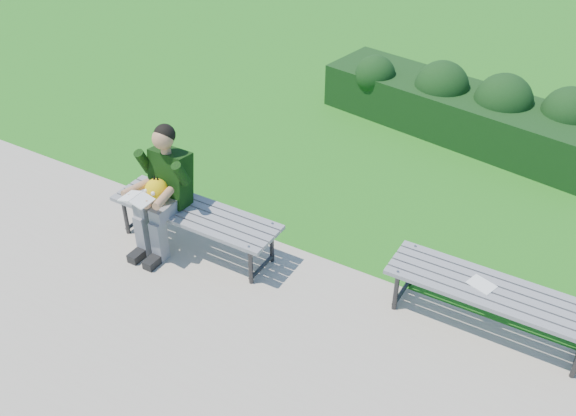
# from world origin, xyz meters

# --- Properties ---
(ground) EXTENTS (80.00, 80.00, 0.00)m
(ground) POSITION_xyz_m (0.00, 0.00, 0.00)
(ground) COLOR #207B1A
(ground) RESTS_ON ground
(walkway) EXTENTS (30.00, 3.50, 0.02)m
(walkway) POSITION_xyz_m (0.00, -1.75, 0.01)
(walkway) COLOR beige
(walkway) RESTS_ON ground
(hedge) EXTENTS (3.99, 1.65, 0.94)m
(hedge) POSITION_xyz_m (0.42, 3.31, 0.40)
(hedge) COLOR #184016
(hedge) RESTS_ON ground
(bench_left) EXTENTS (1.80, 0.50, 0.46)m
(bench_left) POSITION_xyz_m (-1.19, -0.49, 0.42)
(bench_left) COLOR gray
(bench_left) RESTS_ON walkway
(bench_right) EXTENTS (1.80, 0.50, 0.46)m
(bench_right) POSITION_xyz_m (1.69, -0.12, 0.42)
(bench_right) COLOR gray
(bench_right) RESTS_ON walkway
(seated_boy) EXTENTS (0.56, 0.76, 1.31)m
(seated_boy) POSITION_xyz_m (-1.49, -0.58, 0.71)
(seated_boy) COLOR slate
(seated_boy) RESTS_ON walkway
(paper_sheet) EXTENTS (0.26, 0.22, 0.01)m
(paper_sheet) POSITION_xyz_m (1.59, -0.12, 0.47)
(paper_sheet) COLOR white
(paper_sheet) RESTS_ON bench_right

